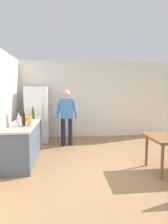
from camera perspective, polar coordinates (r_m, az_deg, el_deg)
name	(u,v)px	position (r m, az deg, el deg)	size (l,w,h in m)	color
ground_plane	(112,168)	(4.47, 8.13, -15.92)	(14.00, 14.00, 0.00)	#936D47
wall_back	(92,99)	(7.08, 2.43, 3.71)	(6.40, 0.12, 2.70)	silver
kitchen_counter	(25,141)	(5.06, -17.00, -8.05)	(0.64, 2.20, 0.90)	#4C5666
refrigerator	(37,114)	(6.51, -13.58, -0.70)	(0.70, 0.67, 1.80)	white
person	(67,114)	(5.89, -5.13, -0.53)	(0.70, 0.22, 1.70)	#1E1E2D
cooking_pot	(27,119)	(5.22, -16.43, -1.89)	(0.40, 0.28, 0.12)	orange
utensil_jar	(29,123)	(4.45, -15.72, -3.06)	(0.11, 0.11, 0.32)	tan
bottle_wine_dark	(24,119)	(4.56, -17.25, -2.02)	(0.08, 0.08, 0.34)	black
bottle_sauce_red	(18,120)	(4.83, -18.76, -2.22)	(0.06, 0.06, 0.24)	#B22319
bottle_wine_green	(33,113)	(5.60, -14.70, -0.40)	(0.08, 0.08, 0.34)	#1E5123
bottle_water_clear	(19,121)	(4.46, -18.55, -2.53)	(0.07, 0.07, 0.30)	silver
bottle_vinegar_tall	(7,121)	(4.44, -21.51, -2.54)	(0.06, 0.06, 0.32)	gray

